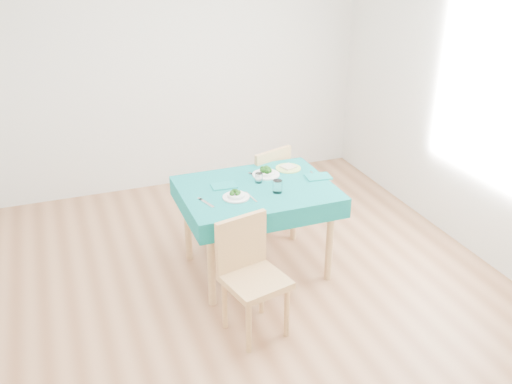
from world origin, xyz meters
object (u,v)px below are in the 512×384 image
object	(u,v)px
bowl_far	(266,171)
side_plate	(288,168)
chair_far	(260,181)
bowl_near	(236,194)
table	(257,229)
chair_near	(255,273)

from	to	relation	value
bowl_far	side_plate	xyz separation A→B (m)	(0.23, 0.06, -0.03)
chair_far	bowl_near	xyz separation A→B (m)	(-0.50, -0.78, 0.29)
chair_far	side_plate	size ratio (longest dim) A/B	4.61
table	side_plate	xyz separation A→B (m)	(0.39, 0.25, 0.38)
table	chair_near	bearing A→B (deg)	-111.29
table	bowl_far	size ratio (longest dim) A/B	5.26
chair_near	side_plate	bearing A→B (deg)	43.33
bowl_far	side_plate	size ratio (longest dim) A/B	1.05
table	bowl_far	xyz separation A→B (m)	(0.16, 0.20, 0.41)
chair_near	bowl_near	distance (m)	0.71
chair_far	bowl_near	size ratio (longest dim) A/B	4.80
chair_near	chair_far	world-z (taller)	chair_far
table	chair_far	distance (m)	0.72
table	bowl_near	size ratio (longest dim) A/B	5.77
bowl_near	bowl_far	world-z (taller)	bowl_far
table	chair_far	bearing A→B (deg)	66.71
bowl_far	side_plate	distance (m)	0.24
table	side_plate	size ratio (longest dim) A/B	5.54
chair_far	bowl_far	bearing A→B (deg)	55.71
table	chair_far	size ratio (longest dim) A/B	1.20
bowl_near	side_plate	size ratio (longest dim) A/B	0.96
chair_near	side_plate	xyz separation A→B (m)	(0.69, 1.02, 0.27)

